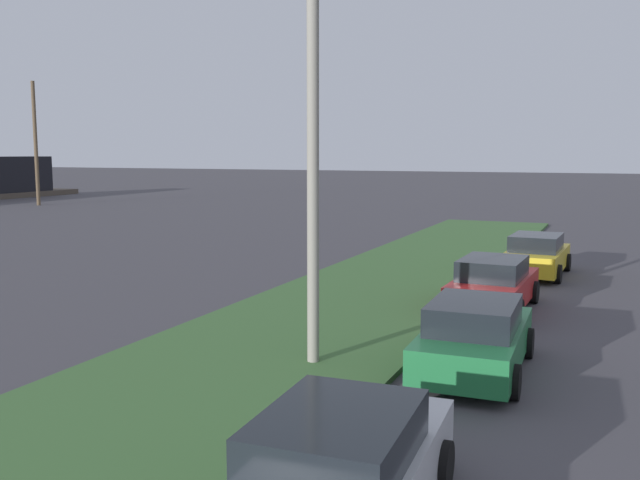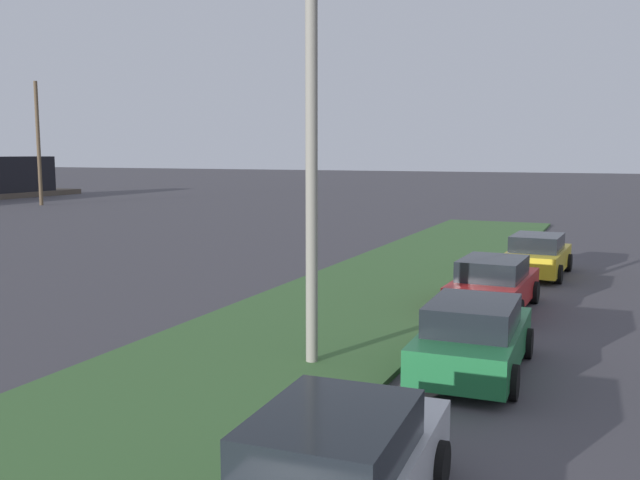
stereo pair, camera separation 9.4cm
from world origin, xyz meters
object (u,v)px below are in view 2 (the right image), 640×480
object	(u,v)px
streetlight	(329,150)
distant_utility_pole	(38,144)
parked_car_silver	(337,471)
parked_car_yellow	(537,255)
parked_car_red	(493,285)
parked_car_green	(473,337)

from	to	relation	value
streetlight	distant_utility_pole	world-z (taller)	distant_utility_pole
streetlight	distant_utility_pole	distance (m)	48.98
parked_car_silver	parked_car_yellow	bearing A→B (deg)	-3.28
parked_car_silver	distant_utility_pole	world-z (taller)	distant_utility_pole
parked_car_yellow	distant_utility_pole	size ratio (longest dim) A/B	0.44
parked_car_red	parked_car_silver	bearing A→B (deg)	-176.63
parked_car_red	streetlight	xyz separation A→B (m)	(-6.61, 2.13, 3.67)
parked_car_red	parked_car_yellow	bearing A→B (deg)	-2.54
parked_car_red	distant_utility_pole	world-z (taller)	distant_utility_pole
streetlight	distant_utility_pole	xyz separation A→B (m)	(30.33, 38.45, 0.61)
parked_car_silver	parked_car_green	bearing A→B (deg)	-5.24
parked_car_red	parked_car_green	bearing A→B (deg)	-172.19
parked_car_green	streetlight	world-z (taller)	streetlight
parked_car_silver	parked_car_green	distance (m)	6.44
parked_car_yellow	streetlight	xyz separation A→B (m)	(-12.73, 2.61, 3.67)
parked_car_green	streetlight	xyz separation A→B (m)	(-0.92, 2.72, 3.67)
parked_car_silver	streetlight	distance (m)	7.05
parked_car_red	distant_utility_pole	xyz separation A→B (m)	(23.72, 40.58, 4.28)
streetlight	parked_car_silver	bearing A→B (deg)	-156.17
parked_car_green	parked_car_yellow	world-z (taller)	same
parked_car_red	parked_car_yellow	distance (m)	6.14
parked_car_green	distant_utility_pole	size ratio (longest dim) A/B	0.44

